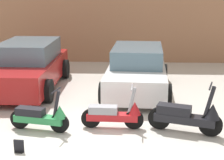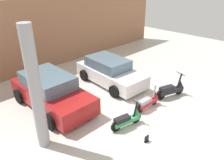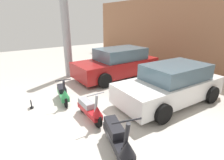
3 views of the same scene
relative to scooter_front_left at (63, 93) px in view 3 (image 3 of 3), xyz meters
The scene contains 9 objects.
ground_plane 1.26m from the scooter_front_left, 30.52° to the right, with size 28.00×28.00×0.00m, color beige.
wall_back 7.77m from the scooter_front_left, 82.10° to the left, with size 19.60×0.12×4.17m, color #9E6B4C.
scooter_front_left is the anchor object (origin of this frame).
scooter_front_right 1.63m from the scooter_front_left, ahead, with size 1.42×0.51×0.99m.
scooter_front_center 3.21m from the scooter_front_left, ahead, with size 1.57×0.79×1.13m.
car_rear_left 3.62m from the scooter_front_left, 109.91° to the left, with size 2.10×4.32×1.46m.
car_rear_center 3.86m from the scooter_front_left, 55.28° to the left, with size 2.14×4.11×1.36m.
placard_near_left_scooter 1.10m from the scooter_front_left, 100.61° to the right, with size 0.20×0.13×0.26m.
support_column_side 3.57m from the scooter_front_left, 153.15° to the left, with size 0.39×0.39×4.17m, color #99999E.
Camera 3 is at (4.64, -1.32, 2.86)m, focal length 28.00 mm.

